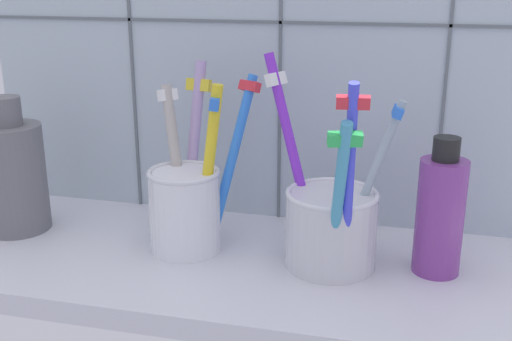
# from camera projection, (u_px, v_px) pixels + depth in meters

# --- Properties ---
(counter_slab) EXTENTS (0.64, 0.22, 0.02)m
(counter_slab) POSITION_uv_depth(u_px,v_px,m) (254.00, 270.00, 0.58)
(counter_slab) COLOR silver
(counter_slab) RESTS_ON ground
(tile_wall_back) EXTENTS (0.64, 0.02, 0.45)m
(tile_wall_back) POSITION_uv_depth(u_px,v_px,m) (283.00, 21.00, 0.62)
(tile_wall_back) COLOR #B2C1CC
(tile_wall_back) RESTS_ON ground
(toothbrush_cup_left) EXTENTS (0.09, 0.10, 0.17)m
(toothbrush_cup_left) POSITION_uv_depth(u_px,v_px,m) (188.00, 200.00, 0.59)
(toothbrush_cup_left) COLOR white
(toothbrush_cup_left) RESTS_ON counter_slab
(toothbrush_cup_right) EXTENTS (0.13, 0.12, 0.18)m
(toothbrush_cup_right) POSITION_uv_depth(u_px,v_px,m) (331.00, 222.00, 0.55)
(toothbrush_cup_right) COLOR silver
(toothbrush_cup_right) RESTS_ON counter_slab
(ceramic_vase) EXTENTS (0.07, 0.07, 0.14)m
(ceramic_vase) POSITION_uv_depth(u_px,v_px,m) (13.00, 174.00, 0.63)
(ceramic_vase) COLOR slate
(ceramic_vase) RESTS_ON counter_slab
(soap_bottle) EXTENTS (0.04, 0.04, 0.12)m
(soap_bottle) POSITION_uv_depth(u_px,v_px,m) (440.00, 213.00, 0.54)
(soap_bottle) COLOR #7E3A91
(soap_bottle) RESTS_ON counter_slab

